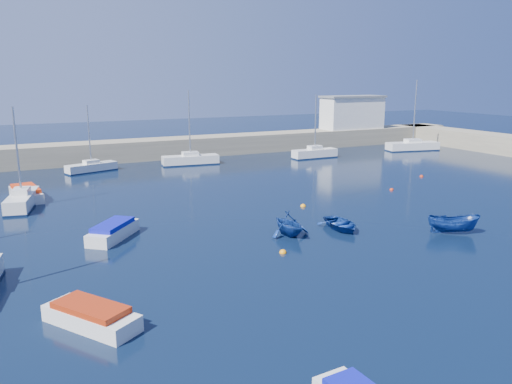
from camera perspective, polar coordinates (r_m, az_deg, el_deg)
name	(u,v)px	position (r m, az deg, el deg)	size (l,w,h in m)	color
ground	(411,268)	(30.31, 17.28, -8.28)	(220.00, 220.00, 0.00)	black
back_wall	(174,148)	(69.81, -9.39, 5.03)	(96.00, 4.50, 2.60)	gray
right_arm	(483,142)	(83.05, 24.52, 5.27)	(4.50, 32.00, 2.60)	gray
harbor_office	(352,113)	(83.12, 10.94, 8.84)	(10.00, 4.00, 5.00)	silver
sailboat_3	(22,200)	(46.28, -25.16, -0.82)	(3.05, 6.53, 8.41)	silver
sailboat_5	(92,167)	(60.94, -18.28, 2.71)	(6.02, 3.33, 7.68)	silver
sailboat_6	(190,160)	(63.34, -7.50, 3.70)	(7.17, 2.71, 9.21)	silver
sailboat_7	(315,153)	(68.58, 6.72, 4.44)	(6.36, 1.82, 8.50)	silver
sailboat_8	(412,146)	(78.91, 17.45, 5.05)	(8.24, 3.75, 10.39)	silver
motorboat_0	(91,316)	(23.62, -18.32, -13.29)	(3.89, 4.71, 1.03)	silver
motorboat_1	(113,231)	(35.25, -16.01, -4.31)	(4.14, 4.56, 1.12)	silver
motorboat_2	(26,193)	(49.31, -24.80, -0.14)	(2.77, 5.82, 1.15)	silver
dinghy_center	(341,224)	(36.50, 9.69, -3.63)	(2.63, 3.68, 0.76)	navy
dinghy_left	(289,224)	(34.55, 3.76, -3.62)	(2.76, 3.20, 1.69)	navy
dinghy_right	(453,224)	(37.53, 21.62, -3.43)	(1.34, 3.56, 1.37)	navy
buoy_0	(283,253)	(31.36, 3.10, -6.97)	(0.47, 0.47, 0.47)	orange
buoy_1	(392,190)	(50.31, 15.23, 0.22)	(0.41, 0.41, 0.41)	#B4270D
buoy_3	(303,207)	(42.50, 5.41, -1.67)	(0.48, 0.48, 0.48)	orange
buoy_4	(421,177)	(58.09, 18.39, 1.67)	(0.42, 0.42, 0.42)	#B4270D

